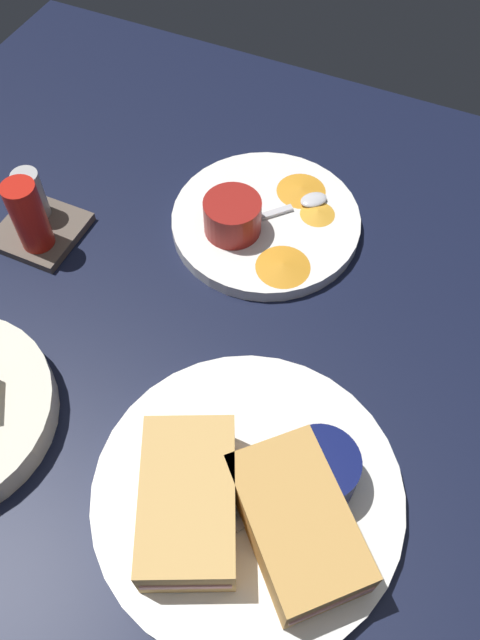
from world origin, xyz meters
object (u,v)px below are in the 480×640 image
(ramekin_dark_sauce, at_px, (320,470))
(condiment_caddy, at_px, (33,216))
(ramekin_light_gravy, at_px, (232,215))
(plate_sandwich_main, at_px, (248,494))
(sandwich_half_far, at_px, (297,523))
(spoon_by_gravy_ramekin, at_px, (303,203))
(sandwich_half_near, at_px, (189,501))
(plate_chips_companion, at_px, (266,222))
(spoon_by_dark_ramekin, at_px, (265,509))

(ramekin_dark_sauce, distance_m, condiment_caddy, 0.41)
(condiment_caddy, bearing_deg, ramekin_light_gravy, -66.20)
(plate_sandwich_main, bearing_deg, condiment_caddy, 62.29)
(ramekin_dark_sauce, relative_size, ramekin_light_gravy, 1.02)
(sandwich_half_far, xyz_separation_m, spoon_by_gravy_ramekin, (0.35, 0.13, -0.02))
(sandwich_half_near, distance_m, ramekin_dark_sauce, 0.11)
(plate_chips_companion, bearing_deg, plate_sandwich_main, -159.66)
(ramekin_dark_sauce, relative_size, plate_chips_companion, 0.30)
(sandwich_half_far, relative_size, spoon_by_gravy_ramekin, 1.77)
(sandwich_half_near, bearing_deg, sandwich_half_far, -76.81)
(plate_sandwich_main, relative_size, ramekin_dark_sauce, 4.13)
(sandwich_half_near, xyz_separation_m, plate_chips_companion, (0.33, 0.07, -0.03))
(plate_sandwich_main, bearing_deg, plate_chips_companion, 20.34)
(sandwich_half_near, distance_m, sandwich_half_far, 0.09)
(ramekin_dark_sauce, distance_m, ramekin_light_gravy, 0.30)
(sandwich_half_far, distance_m, spoon_by_dark_ramekin, 0.04)
(spoon_by_dark_ramekin, bearing_deg, condiment_caddy, 62.40)
(spoon_by_dark_ramekin, height_order, condiment_caddy, condiment_caddy)
(sandwich_half_near, height_order, spoon_by_dark_ramekin, sandwich_half_near)
(ramekin_light_gravy, bearing_deg, ramekin_dark_sauce, -141.02)
(sandwich_half_far, xyz_separation_m, ramekin_dark_sauce, (0.05, -0.00, -0.00))
(ramekin_light_gravy, xyz_separation_m, condiment_caddy, (-0.09, 0.20, -0.00))
(plate_sandwich_main, bearing_deg, spoon_by_gravy_ramekin, 13.32)
(sandwich_half_near, height_order, spoon_by_gravy_ramekin, sandwich_half_near)
(spoon_by_gravy_ramekin, bearing_deg, ramekin_dark_sauce, -156.64)
(plate_chips_companion, distance_m, ramekin_light_gravy, 0.05)
(condiment_caddy, bearing_deg, spoon_by_dark_ramekin, -117.60)
(plate_sandwich_main, height_order, plate_chips_companion, same)
(sandwich_half_far, relative_size, spoon_by_dark_ramekin, 1.63)
(plate_chips_companion, relative_size, ramekin_light_gravy, 3.38)
(ramekin_dark_sauce, xyz_separation_m, spoon_by_dark_ramekin, (-0.04, 0.03, -0.02))
(sandwich_half_near, relative_size, spoon_by_dark_ramekin, 1.68)
(ramekin_light_gravy, height_order, condiment_caddy, condiment_caddy)
(ramekin_light_gravy, relative_size, spoon_by_gravy_ramekin, 0.78)
(plate_chips_companion, bearing_deg, spoon_by_dark_ramekin, -157.05)
(plate_chips_companion, relative_size, spoon_by_gravy_ramekin, 2.63)
(plate_chips_companion, distance_m, condiment_caddy, 0.26)
(plate_sandwich_main, distance_m, ramekin_dark_sauce, 0.07)
(sandwich_half_near, distance_m, ramekin_light_gravy, 0.32)
(plate_chips_companion, xyz_separation_m, condiment_caddy, (-0.12, 0.23, 0.03))
(plate_sandwich_main, relative_size, sandwich_half_far, 1.85)
(plate_sandwich_main, distance_m, ramekin_light_gravy, 0.30)
(plate_sandwich_main, distance_m, sandwich_half_near, 0.06)
(sandwich_half_near, xyz_separation_m, spoon_by_gravy_ramekin, (0.37, 0.04, -0.02))
(plate_sandwich_main, relative_size, plate_chips_companion, 1.25)
(plate_chips_companion, bearing_deg, ramekin_dark_sauce, -148.68)
(sandwich_half_far, height_order, plate_chips_companion, sandwich_half_far)
(ramekin_light_gravy, bearing_deg, plate_sandwich_main, -152.66)
(sandwich_half_far, relative_size, ramekin_light_gravy, 2.28)
(plate_sandwich_main, height_order, sandwich_half_far, sandwich_half_far)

